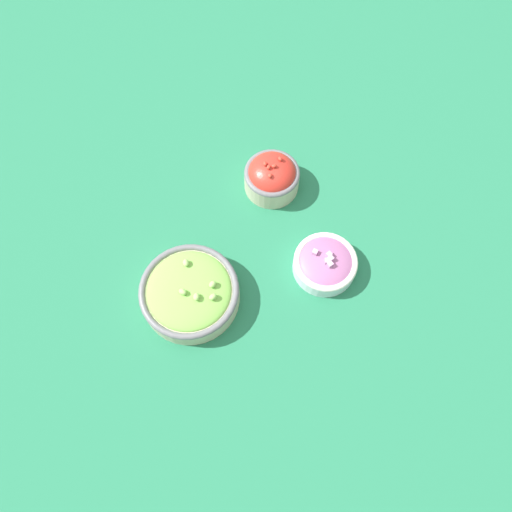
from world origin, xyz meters
name	(u,v)px	position (x,y,z in m)	size (l,w,h in m)	color
ground_plane	(256,262)	(0.00, 0.00, 0.00)	(3.00, 3.00, 0.00)	#23704C
bowl_lettuce	(190,292)	(-0.10, 0.10, 0.03)	(0.18, 0.18, 0.07)	beige
bowl_red_onion	(325,263)	(0.02, -0.13, 0.02)	(0.12, 0.12, 0.05)	silver
bowl_cherry_tomatoes	(272,176)	(0.17, 0.02, 0.04)	(0.11, 0.11, 0.08)	beige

